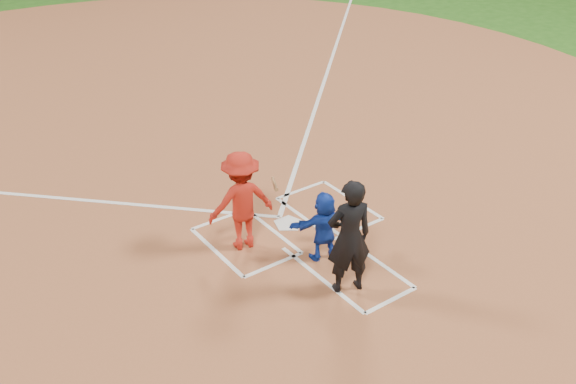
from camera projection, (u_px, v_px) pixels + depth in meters
ground at (289, 224)px, 12.22m from camera, size 120.00×120.00×0.00m
home_plate_dirt at (152, 122)px, 16.45m from camera, size 28.00×28.00×0.01m
home_plate at (289, 224)px, 12.21m from camera, size 0.60×0.60×0.02m
catcher at (324, 226)px, 10.98m from camera, size 1.24×0.66×1.28m
umpire at (349, 237)px, 10.02m from camera, size 0.85×0.69×2.01m
chalk_markings at (164, 131)px, 15.94m from camera, size 28.35×17.32×0.01m
batter_at_plate at (241, 201)px, 11.15m from camera, size 1.49×0.98×1.85m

